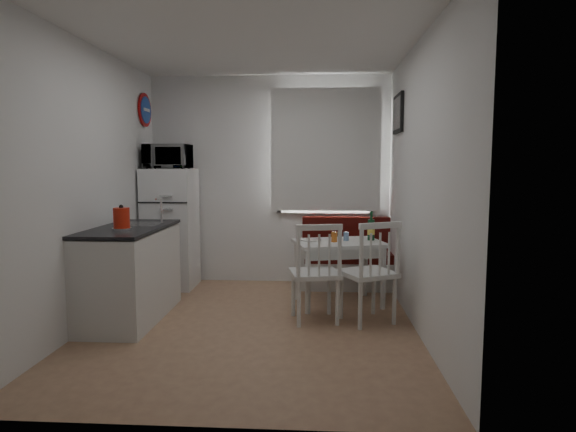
{
  "coord_description": "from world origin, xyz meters",
  "views": [
    {
      "loc": [
        0.6,
        -4.31,
        1.48
      ],
      "look_at": [
        0.31,
        0.5,
        0.98
      ],
      "focal_mm": 30.0,
      "sensor_mm": 36.0,
      "label": 1
    }
  ],
  "objects_px": {
    "chair_right": "(369,262)",
    "wine_bottle": "(371,226)",
    "kitchen_counter": "(131,272)",
    "kettle": "(122,218)",
    "bench": "(348,264)",
    "chair_left": "(315,262)",
    "microwave": "(168,157)",
    "dining_table": "(339,248)",
    "fridge": "(171,228)"
  },
  "relations": [
    {
      "from": "kitchen_counter",
      "to": "wine_bottle",
      "type": "height_order",
      "value": "kitchen_counter"
    },
    {
      "from": "dining_table",
      "to": "chair_left",
      "type": "distance_m",
      "value": 0.71
    },
    {
      "from": "fridge",
      "to": "wine_bottle",
      "type": "bearing_deg",
      "value": -12.82
    },
    {
      "from": "microwave",
      "to": "chair_right",
      "type": "bearing_deg",
      "value": -29.08
    },
    {
      "from": "kitchen_counter",
      "to": "microwave",
      "type": "relative_size",
      "value": 2.53
    },
    {
      "from": "kitchen_counter",
      "to": "kettle",
      "type": "bearing_deg",
      "value": -80.32
    },
    {
      "from": "bench",
      "to": "chair_left",
      "type": "relative_size",
      "value": 2.26
    },
    {
      "from": "fridge",
      "to": "kitchen_counter",
      "type": "bearing_deg",
      "value": -90.9
    },
    {
      "from": "kettle",
      "to": "fridge",
      "type": "bearing_deg",
      "value": 91.12
    },
    {
      "from": "dining_table",
      "to": "kitchen_counter",
      "type": "bearing_deg",
      "value": -178.17
    },
    {
      "from": "chair_right",
      "to": "microwave",
      "type": "relative_size",
      "value": 1.17
    },
    {
      "from": "dining_table",
      "to": "wine_bottle",
      "type": "bearing_deg",
      "value": 1.14
    },
    {
      "from": "kitchen_counter",
      "to": "microwave",
      "type": "distance_m",
      "value": 1.65
    },
    {
      "from": "chair_right",
      "to": "kitchen_counter",
      "type": "bearing_deg",
      "value": 151.64
    },
    {
      "from": "bench",
      "to": "chair_left",
      "type": "xyz_separation_m",
      "value": [
        -0.4,
        -1.41,
        0.31
      ]
    },
    {
      "from": "bench",
      "to": "chair_right",
      "type": "distance_m",
      "value": 1.45
    },
    {
      "from": "bench",
      "to": "fridge",
      "type": "bearing_deg",
      "value": -177.16
    },
    {
      "from": "chair_left",
      "to": "kitchen_counter",
      "type": "bearing_deg",
      "value": 166.4
    },
    {
      "from": "kitchen_counter",
      "to": "fridge",
      "type": "xyz_separation_m",
      "value": [
        0.02,
        1.24,
        0.27
      ]
    },
    {
      "from": "kitchen_counter",
      "to": "chair_left",
      "type": "height_order",
      "value": "kitchen_counter"
    },
    {
      "from": "kitchen_counter",
      "to": "chair_right",
      "type": "xyz_separation_m",
      "value": [
        2.28,
        -0.06,
        0.15
      ]
    },
    {
      "from": "bench",
      "to": "chair_right",
      "type": "bearing_deg",
      "value": -86.06
    },
    {
      "from": "bench",
      "to": "microwave",
      "type": "bearing_deg",
      "value": -175.84
    },
    {
      "from": "chair_right",
      "to": "microwave",
      "type": "height_order",
      "value": "microwave"
    },
    {
      "from": "bench",
      "to": "kettle",
      "type": "relative_size",
      "value": 5.21
    },
    {
      "from": "microwave",
      "to": "kitchen_counter",
      "type": "bearing_deg",
      "value": -90.94
    },
    {
      "from": "chair_left",
      "to": "chair_right",
      "type": "bearing_deg",
      "value": -11.86
    },
    {
      "from": "kitchen_counter",
      "to": "dining_table",
      "type": "distance_m",
      "value": 2.13
    },
    {
      "from": "kitchen_counter",
      "to": "bench",
      "type": "distance_m",
      "value": 2.57
    },
    {
      "from": "chair_right",
      "to": "kettle",
      "type": "height_order",
      "value": "kettle"
    },
    {
      "from": "chair_right",
      "to": "wine_bottle",
      "type": "height_order",
      "value": "wine_bottle"
    },
    {
      "from": "bench",
      "to": "chair_left",
      "type": "bearing_deg",
      "value": -105.9
    },
    {
      "from": "fridge",
      "to": "microwave",
      "type": "xyz_separation_m",
      "value": [
        0.0,
        -0.05,
        0.87
      ]
    },
    {
      "from": "dining_table",
      "to": "fridge",
      "type": "bearing_deg",
      "value": 147.62
    },
    {
      "from": "chair_left",
      "to": "bench",
      "type": "bearing_deg",
      "value": 62.48
    },
    {
      "from": "bench",
      "to": "dining_table",
      "type": "bearing_deg",
      "value": -101.57
    },
    {
      "from": "chair_left",
      "to": "wine_bottle",
      "type": "distance_m",
      "value": 1.01
    },
    {
      "from": "kitchen_counter",
      "to": "kettle",
      "type": "xyz_separation_m",
      "value": [
        0.05,
        -0.29,
        0.56
      ]
    },
    {
      "from": "dining_table",
      "to": "wine_bottle",
      "type": "distance_m",
      "value": 0.43
    },
    {
      "from": "microwave",
      "to": "wine_bottle",
      "type": "relative_size",
      "value": 1.66
    },
    {
      "from": "dining_table",
      "to": "chair_left",
      "type": "bearing_deg",
      "value": -125.31
    },
    {
      "from": "wine_bottle",
      "to": "kettle",
      "type": "bearing_deg",
      "value": -156.85
    },
    {
      "from": "kitchen_counter",
      "to": "microwave",
      "type": "bearing_deg",
      "value": 89.06
    },
    {
      "from": "kitchen_counter",
      "to": "kettle",
      "type": "relative_size",
      "value": 5.8
    },
    {
      "from": "kitchen_counter",
      "to": "dining_table",
      "type": "xyz_separation_m",
      "value": [
        2.03,
        0.61,
        0.15
      ]
    },
    {
      "from": "chair_right",
      "to": "fridge",
      "type": "bearing_deg",
      "value": 123.2
    },
    {
      "from": "dining_table",
      "to": "kettle",
      "type": "xyz_separation_m",
      "value": [
        -1.98,
        -0.9,
        0.41
      ]
    },
    {
      "from": "wine_bottle",
      "to": "dining_table",
      "type": "bearing_deg",
      "value": -164.05
    },
    {
      "from": "bench",
      "to": "dining_table",
      "type": "relative_size",
      "value": 1.14
    },
    {
      "from": "chair_left",
      "to": "chair_right",
      "type": "xyz_separation_m",
      "value": [
        0.5,
        -0.0,
        0.01
      ]
    }
  ]
}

